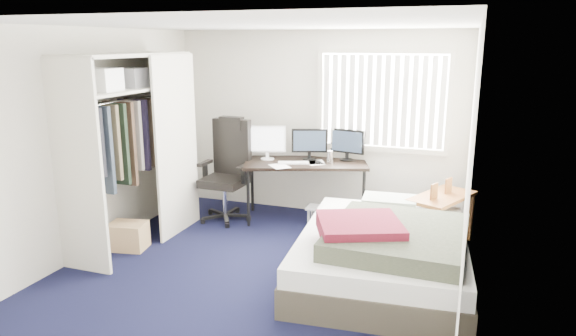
# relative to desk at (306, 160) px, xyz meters

# --- Properties ---
(ground) EXTENTS (4.20, 4.20, 0.00)m
(ground) POSITION_rel_desk_xyz_m (0.04, -1.75, -0.81)
(ground) COLOR black
(ground) RESTS_ON ground
(room_shell) EXTENTS (4.20, 4.20, 4.20)m
(room_shell) POSITION_rel_desk_xyz_m (0.04, -1.75, 0.69)
(room_shell) COLOR silver
(room_shell) RESTS_ON ground
(window_assembly) EXTENTS (1.72, 0.09, 1.32)m
(window_assembly) POSITION_rel_desk_xyz_m (0.94, 0.29, 0.79)
(window_assembly) COLOR white
(window_assembly) RESTS_ON ground
(closet) EXTENTS (0.64, 1.84, 2.22)m
(closet) POSITION_rel_desk_xyz_m (-1.63, -1.49, 0.54)
(closet) COLOR beige
(closet) RESTS_ON ground
(desk) EXTENTS (1.76, 1.23, 1.25)m
(desk) POSITION_rel_desk_xyz_m (0.00, 0.00, 0.00)
(desk) COLOR black
(desk) RESTS_ON ground
(office_chair) EXTENTS (0.67, 0.67, 1.37)m
(office_chair) POSITION_rel_desk_xyz_m (-0.99, -0.35, -0.29)
(office_chair) COLOR black
(office_chair) RESTS_ON ground
(footstool) EXTENTS (0.30, 0.24, 0.24)m
(footstool) POSITION_rel_desk_xyz_m (0.24, -0.20, -0.63)
(footstool) COLOR white
(footstool) RESTS_ON ground
(nightstand) EXTENTS (0.78, 1.00, 0.79)m
(nightstand) POSITION_rel_desk_xyz_m (1.79, -0.40, -0.27)
(nightstand) COLOR brown
(nightstand) RESTS_ON ground
(bed) EXTENTS (1.81, 2.31, 0.71)m
(bed) POSITION_rel_desk_xyz_m (1.30, -1.52, -0.52)
(bed) COLOR #3B352B
(bed) RESTS_ON ground
(pine_box) EXTENTS (0.46, 0.38, 0.31)m
(pine_box) POSITION_rel_desk_xyz_m (-1.61, -1.72, -0.66)
(pine_box) COLOR tan
(pine_box) RESTS_ON ground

